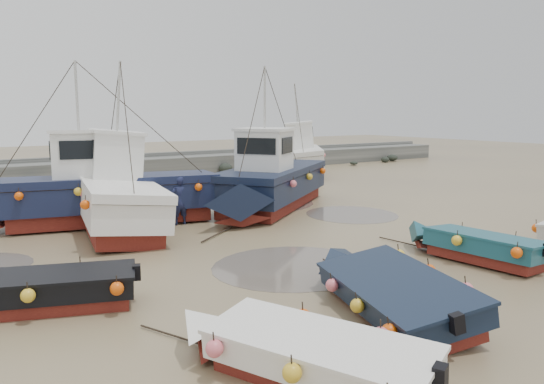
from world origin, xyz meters
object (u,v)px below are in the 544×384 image
(dinghy_0, at_px, (300,347))
(dinghy_4, at_px, (39,286))
(dinghy_1, at_px, (391,286))
(person, at_px, (180,225))
(cabin_boat_2, at_px, (268,181))
(dinghy_2, at_px, (474,242))
(cabin_boat_3, at_px, (303,155))
(cabin_boat_1, at_px, (112,193))
(cabin_boat_0, at_px, (94,191))

(dinghy_0, distance_m, dinghy_4, 6.36)
(dinghy_1, bearing_deg, dinghy_4, 164.37)
(dinghy_1, distance_m, person, 10.87)
(cabin_boat_2, bearing_deg, dinghy_2, 146.43)
(cabin_boat_3, relative_size, person, 4.37)
(dinghy_2, distance_m, person, 10.76)
(dinghy_4, bearing_deg, person, -24.17)
(dinghy_1, xyz_separation_m, dinghy_4, (-6.49, 4.29, 0.02))
(cabin_boat_1, distance_m, cabin_boat_2, 6.86)
(dinghy_0, height_order, dinghy_1, same)
(dinghy_4, distance_m, person, 9.10)
(cabin_boat_0, height_order, cabin_boat_3, same)
(dinghy_1, bearing_deg, cabin_boat_3, 75.10)
(dinghy_0, relative_size, dinghy_2, 1.03)
(dinghy_2, xyz_separation_m, dinghy_4, (-11.43, 2.87, -0.00))
(person, bearing_deg, dinghy_1, 89.95)
(dinghy_4, relative_size, cabin_boat_2, 0.55)
(dinghy_0, xyz_separation_m, person, (3.32, 12.19, -0.55))
(cabin_boat_3, bearing_deg, dinghy_0, -93.40)
(dinghy_1, distance_m, dinghy_2, 5.15)
(dinghy_2, relative_size, cabin_boat_1, 0.52)
(dinghy_4, height_order, cabin_boat_3, cabin_boat_3)
(dinghy_0, bearing_deg, dinghy_4, 94.92)
(cabin_boat_0, bearing_deg, dinghy_1, -153.80)
(dinghy_4, xyz_separation_m, person, (6.29, 6.56, -0.55))
(person, bearing_deg, cabin_boat_2, -172.17)
(dinghy_1, distance_m, cabin_boat_1, 12.16)
(dinghy_2, xyz_separation_m, cabin_boat_1, (-7.41, 10.46, 0.77))
(dinghy_2, bearing_deg, cabin_boat_1, 119.35)
(dinghy_2, height_order, cabin_boat_0, cabin_boat_0)
(cabin_boat_0, distance_m, cabin_boat_3, 18.36)
(cabin_boat_2, height_order, cabin_boat_3, same)
(dinghy_2, xyz_separation_m, cabin_boat_3, (8.58, 19.60, 0.82))
(dinghy_4, distance_m, cabin_boat_2, 13.11)
(dinghy_2, relative_size, cabin_boat_3, 0.68)
(dinghy_0, distance_m, cabin_boat_3, 28.13)
(cabin_boat_0, relative_size, cabin_boat_1, 1.05)
(dinghy_0, height_order, cabin_boat_1, cabin_boat_1)
(dinghy_0, xyz_separation_m, cabin_boat_3, (17.06, 22.36, 0.83))
(dinghy_1, relative_size, dinghy_4, 1.20)
(dinghy_0, xyz_separation_m, cabin_boat_2, (7.92, 12.91, 0.76))
(cabin_boat_0, height_order, person, cabin_boat_0)
(cabin_boat_2, distance_m, person, 4.83)
(dinghy_0, distance_m, person, 12.64)
(dinghy_1, bearing_deg, dinghy_0, -141.38)
(dinghy_0, bearing_deg, cabin_boat_2, 35.63)
(dinghy_0, relative_size, person, 3.07)
(dinghy_4, bearing_deg, dinghy_1, -103.90)
(dinghy_0, xyz_separation_m, cabin_boat_1, (1.07, 13.22, 0.77))
(dinghy_1, distance_m, dinghy_4, 7.78)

